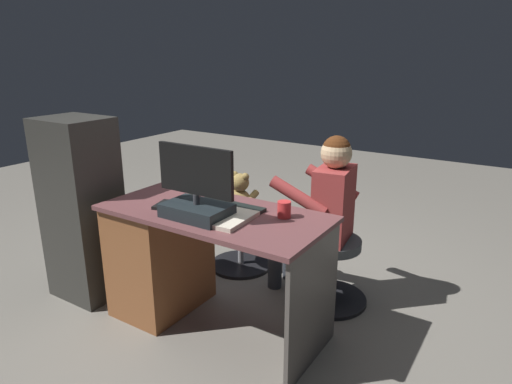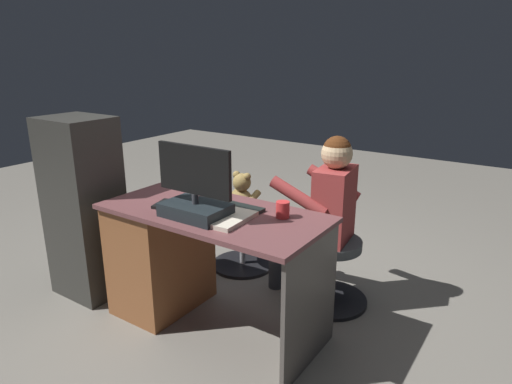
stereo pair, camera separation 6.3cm
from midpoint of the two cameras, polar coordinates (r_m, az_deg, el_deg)
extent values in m
plane|color=slate|center=(3.11, -0.57, -13.60)|extent=(10.00, 10.00, 0.00)
cube|color=brown|center=(2.56, -4.80, -2.63)|extent=(1.31, 0.62, 0.03)
cube|color=brown|center=(2.97, -11.25, -7.71)|extent=(0.42, 0.57, 0.71)
cube|color=#4F4945|center=(2.41, 7.66, -13.86)|extent=(0.02, 0.56, 0.71)
cube|color=black|center=(2.46, -6.91, -2.29)|extent=(0.36, 0.23, 0.07)
cylinder|color=#333338|center=(2.44, -6.97, -0.85)|extent=(0.04, 0.04, 0.06)
cube|color=black|center=(2.39, -7.11, 2.77)|extent=(0.48, 0.02, 0.26)
cube|color=black|center=(2.40, -6.89, 2.84)|extent=(0.44, 0.00, 0.24)
cube|color=black|center=(2.59, -2.84, -1.81)|extent=(0.42, 0.14, 0.02)
ellipsoid|color=#2C2A22|center=(2.78, -7.51, -0.40)|extent=(0.06, 0.10, 0.04)
cylinder|color=red|center=(2.43, 4.14, -2.24)|extent=(0.07, 0.07, 0.09)
cube|color=black|center=(2.68, -11.25, -1.48)|extent=(0.08, 0.16, 0.02)
cube|color=beige|center=(2.40, -3.00, -3.30)|extent=(0.24, 0.31, 0.02)
cylinder|color=black|center=(3.56, -1.19, -9.11)|extent=(0.47, 0.47, 0.03)
cylinder|color=gray|center=(3.48, -1.21, -6.27)|extent=(0.04, 0.04, 0.36)
cylinder|color=navy|center=(3.40, -1.23, -3.02)|extent=(0.38, 0.38, 0.06)
ellipsoid|color=olive|center=(3.36, -1.25, -1.12)|extent=(0.17, 0.14, 0.18)
sphere|color=olive|center=(3.32, -1.26, 1.23)|extent=(0.14, 0.14, 0.14)
sphere|color=beige|center=(3.37, -0.70, 1.29)|extent=(0.05, 0.05, 0.05)
sphere|color=olive|center=(3.28, -0.59, 1.95)|extent=(0.06, 0.06, 0.06)
sphere|color=olive|center=(3.33, -1.93, 2.19)|extent=(0.06, 0.06, 0.06)
cylinder|color=olive|center=(3.33, 0.25, -0.65)|extent=(0.05, 0.13, 0.09)
cylinder|color=olive|center=(3.42, -2.11, -0.16)|extent=(0.05, 0.13, 0.09)
cylinder|color=olive|center=(3.43, 0.30, -1.79)|extent=(0.06, 0.11, 0.06)
cylinder|color=olive|center=(3.48, -0.92, -1.52)|extent=(0.06, 0.11, 0.06)
cylinder|color=black|center=(3.15, 9.78, -13.23)|extent=(0.50, 0.50, 0.03)
cylinder|color=gray|center=(3.05, 9.97, -10.11)|extent=(0.04, 0.04, 0.36)
cylinder|color=#464C4F|center=(2.96, 10.18, -6.50)|extent=(0.38, 0.38, 0.06)
cube|color=#993433|center=(2.87, 10.46, -1.61)|extent=(0.24, 0.34, 0.47)
sphere|color=tan|center=(2.78, 10.83, 4.80)|extent=(0.19, 0.19, 0.19)
sphere|color=#4A2610|center=(2.78, 10.85, 5.18)|extent=(0.18, 0.18, 0.18)
cylinder|color=#993433|center=(2.75, 6.04, -0.64)|extent=(0.38, 0.12, 0.23)
cylinder|color=#993433|center=(3.07, 10.34, 1.08)|extent=(0.38, 0.12, 0.23)
cylinder|color=#2F333A|center=(2.97, 6.12, -5.19)|extent=(0.40, 0.16, 0.11)
cylinder|color=#2F333A|center=(3.18, 3.09, -8.36)|extent=(0.10, 0.10, 0.45)
cylinder|color=#2F333A|center=(3.11, 8.01, -4.24)|extent=(0.40, 0.16, 0.11)
cylinder|color=#2F333A|center=(3.30, 5.00, -7.35)|extent=(0.10, 0.10, 0.45)
cube|color=#2F2E2A|center=(3.19, -20.35, -1.94)|extent=(0.44, 0.36, 1.21)
camera|label=1|loc=(0.03, -89.34, 0.21)|focal=31.65mm
camera|label=2|loc=(0.03, 90.66, -0.21)|focal=31.65mm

